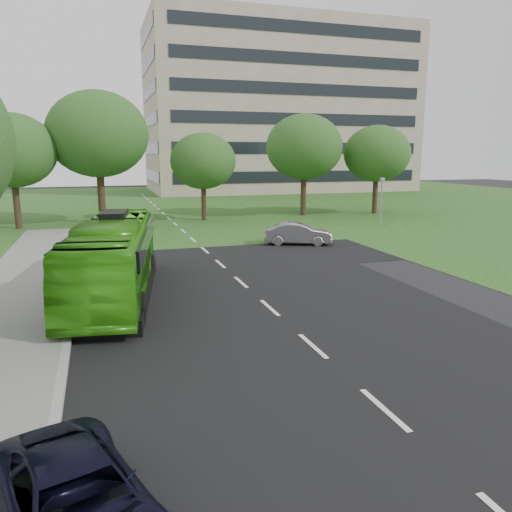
% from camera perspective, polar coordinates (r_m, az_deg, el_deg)
% --- Properties ---
extents(ground, '(160.00, 160.00, 0.00)m').
position_cam_1_polar(ground, '(17.14, 3.78, -7.89)').
color(ground, black).
rests_on(ground, ground).
extents(street_surfaces, '(120.00, 120.00, 0.15)m').
position_cam_1_polar(street_surfaces, '(38.62, -9.06, 3.00)').
color(street_surfaces, black).
rests_on(street_surfaces, ground).
extents(office_building, '(40.10, 20.10, 25.00)m').
position_cam_1_polar(office_building, '(82.17, 2.52, 16.34)').
color(office_building, gray).
rests_on(office_building, ground).
extents(tree_park_a, '(6.60, 6.60, 8.77)m').
position_cam_1_polar(tree_park_a, '(42.67, -26.15, 10.77)').
color(tree_park_a, black).
rests_on(tree_park_a, ground).
extents(tree_park_b, '(8.21, 8.21, 10.76)m').
position_cam_1_polar(tree_park_b, '(43.72, -17.65, 13.10)').
color(tree_park_b, black).
rests_on(tree_park_b, ground).
extents(tree_park_c, '(5.64, 5.64, 7.50)m').
position_cam_1_polar(tree_park_c, '(43.82, -6.08, 10.72)').
color(tree_park_c, black).
rests_on(tree_park_c, ground).
extents(tree_park_d, '(7.05, 7.05, 9.33)m').
position_cam_1_polar(tree_park_d, '(47.26, 5.53, 12.29)').
color(tree_park_d, black).
rests_on(tree_park_d, ground).
extents(tree_park_e, '(6.31, 6.31, 8.41)m').
position_cam_1_polar(tree_park_e, '(49.95, 13.66, 11.29)').
color(tree_park_e, black).
rests_on(tree_park_e, ground).
extents(bus, '(4.30, 11.50, 3.13)m').
position_cam_1_polar(bus, '(20.95, -16.00, -0.27)').
color(bus, '#399E16').
rests_on(bus, ground).
extents(sedan, '(4.52, 2.90, 1.41)m').
position_cam_1_polar(sedan, '(32.07, 4.84, 2.58)').
color(sedan, '#9D9DA2').
rests_on(sedan, ground).
extents(suv, '(3.24, 4.76, 1.21)m').
position_cam_1_polar(suv, '(8.72, -19.83, -25.03)').
color(suv, black).
rests_on(suv, ground).
extents(camera_pole, '(0.32, 0.27, 3.87)m').
position_cam_1_polar(camera_pole, '(41.25, 14.14, 6.79)').
color(camera_pole, gray).
rests_on(camera_pole, ground).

